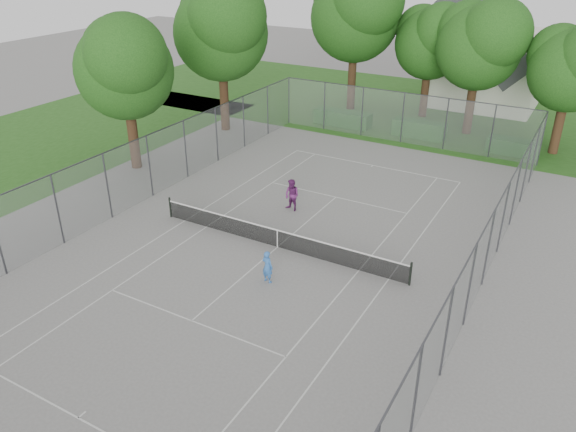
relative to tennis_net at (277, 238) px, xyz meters
The scene contains 17 objects.
ground 0.51m from the tennis_net, ahead, with size 120.00×120.00×0.00m, color slate.
grass_far 26.00m from the tennis_net, 90.00° to the left, with size 60.00×20.00×0.00m, color #224F16.
court_markings 0.50m from the tennis_net, ahead, with size 11.03×23.83×0.01m.
tennis_net is the anchor object (origin of this frame).
perimeter_fence 1.30m from the tennis_net, ahead, with size 18.08×34.08×3.52m.
tree_far_left 24.87m from the tennis_net, 105.55° to the left, with size 7.95×7.26×11.43m.
tree_far_midleft 24.47m from the tennis_net, 91.25° to the left, with size 6.11×5.58×8.79m.
tree_far_midright 22.38m from the tennis_net, 80.33° to the left, with size 6.65×6.07×9.55m.
tree_far_right 22.74m from the tennis_net, 64.08° to the left, with size 5.95×5.43×8.55m.
tree_side_back 19.35m from the tennis_net, 132.78° to the left, with size 7.56×6.90×10.86m.
tree_side_front 14.67m from the tennis_net, 161.45° to the left, with size 6.55×5.98×9.41m.
hedge_left 19.27m from the tennis_net, 105.61° to the left, with size 4.36×1.31×1.09m, color #1B4E19.
hedge_mid 18.67m from the tennis_net, 87.66° to the left, with size 3.75×1.07×1.18m, color #1B4E19.
hedge_right 19.78m from the tennis_net, 68.54° to the left, with size 3.30×1.21×0.99m, color #1B4E19.
house 29.78m from the tennis_net, 84.56° to the left, with size 8.31×6.44×10.35m.
girl_player 2.90m from the tennis_net, 67.63° to the right, with size 0.53×0.35×1.46m, color #3169B8.
woman_player 4.03m from the tennis_net, 109.52° to the left, with size 0.84×0.65×1.72m, color #652161.
Camera 1 is at (11.64, -19.52, 13.13)m, focal length 35.00 mm.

